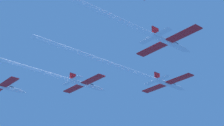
# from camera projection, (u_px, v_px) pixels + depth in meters

# --- Properties ---
(jet_lead) EXTENTS (16.27, 46.95, 2.70)m
(jet_lead) POSITION_uv_depth(u_px,v_px,m) (133.00, 72.00, 86.26)
(jet_lead) COLOR white
(jet_left_wing) EXTENTS (16.27, 46.07, 2.70)m
(jet_left_wing) POSITION_uv_depth(u_px,v_px,m) (45.00, 73.00, 89.12)
(jet_left_wing) COLOR white
(jet_right_wing) EXTENTS (16.27, 45.41, 2.70)m
(jet_right_wing) POSITION_uv_depth(u_px,v_px,m) (126.00, 23.00, 67.31)
(jet_right_wing) COLOR white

